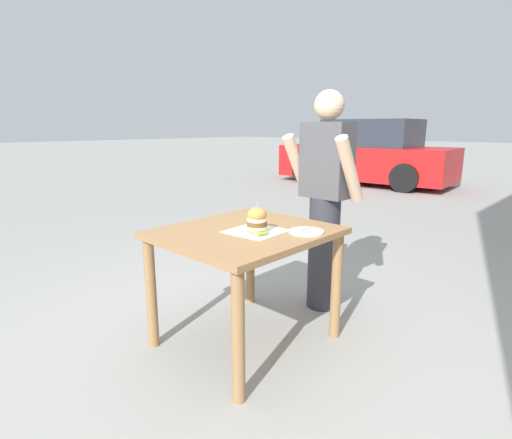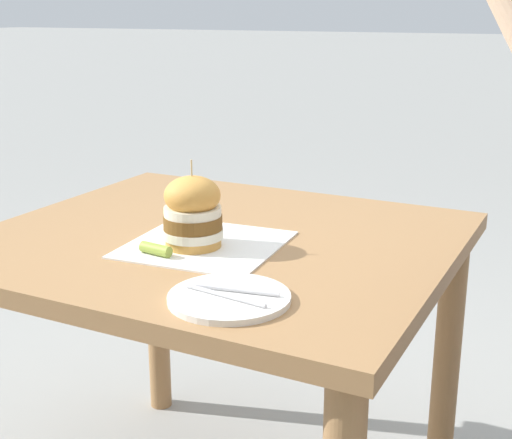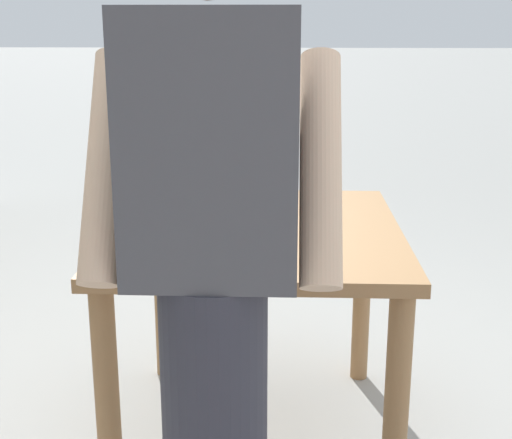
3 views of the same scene
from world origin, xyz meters
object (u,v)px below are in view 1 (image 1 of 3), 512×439
object	(u,v)px
side_plate_with_forks	(306,231)
parked_car_near_curb	(367,155)
patio_table	(245,249)
pickle_spear	(263,234)
diner_across_table	(325,199)
sandwich	(257,220)

from	to	relation	value
side_plate_with_forks	parked_car_near_curb	size ratio (longest dim) A/B	0.05
patio_table	parked_car_near_curb	xyz separation A→B (m)	(-3.21, 7.61, 0.07)
pickle_spear	side_plate_with_forks	bearing A→B (deg)	61.21
pickle_spear	side_plate_with_forks	distance (m)	0.29
diner_across_table	parked_car_near_curb	xyz separation A→B (m)	(-3.27, 6.80, -0.16)
sandwich	side_plate_with_forks	size ratio (longest dim) A/B	0.87
sandwich	side_plate_with_forks	xyz separation A→B (m)	(0.22, 0.21, -0.07)
diner_across_table	parked_car_near_curb	bearing A→B (deg)	115.71
sandwich	diner_across_table	world-z (taller)	diner_across_table
pickle_spear	parked_car_near_curb	size ratio (longest dim) A/B	0.02
patio_table	parked_car_near_curb	bearing A→B (deg)	112.88
sandwich	pickle_spear	world-z (taller)	sandwich
sandwich	side_plate_with_forks	distance (m)	0.32
side_plate_with_forks	parked_car_near_curb	world-z (taller)	parked_car_near_curb
sandwich	pickle_spear	xyz separation A→B (m)	(0.09, -0.04, -0.06)
patio_table	parked_car_near_curb	world-z (taller)	parked_car_near_curb
patio_table	diner_across_table	world-z (taller)	diner_across_table
pickle_spear	side_plate_with_forks	size ratio (longest dim) A/B	0.33
patio_table	sandwich	bearing A→B (deg)	0.80
parked_car_near_curb	pickle_spear	bearing A→B (deg)	-66.05
pickle_spear	diner_across_table	bearing A→B (deg)	98.27
side_plate_with_forks	parked_car_near_curb	distance (m)	8.20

